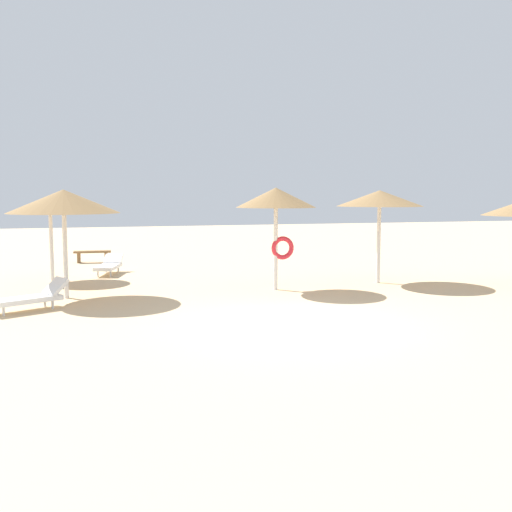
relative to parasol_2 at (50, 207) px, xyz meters
name	(u,v)px	position (x,y,z in m)	size (l,w,h in m)	color
ground_plane	(295,324)	(5.41, -8.55, -2.41)	(80.00, 80.00, 0.00)	#DBBA8C
parasol_2	(50,207)	(0.00, 0.00, 0.00)	(2.25, 2.25, 2.65)	silver
parasol_3	(64,202)	(0.53, -3.72, 0.24)	(3.00, 3.00, 2.97)	silver
parasol_4	(380,199)	(10.08, -3.66, 0.29)	(2.74, 2.74, 2.96)	silver
parasol_5	(276,199)	(6.49, -4.02, 0.29)	(2.37, 2.37, 3.03)	silver
lounger_2	(109,265)	(1.88, 0.95, -2.10)	(1.14, 2.01, 0.64)	white
lounger_3	(30,298)	(-0.29, -5.27, -2.09)	(1.96, 1.44, 0.74)	white
bench_0	(92,254)	(1.38, 4.78, -2.06)	(1.52, 0.50, 0.49)	brown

